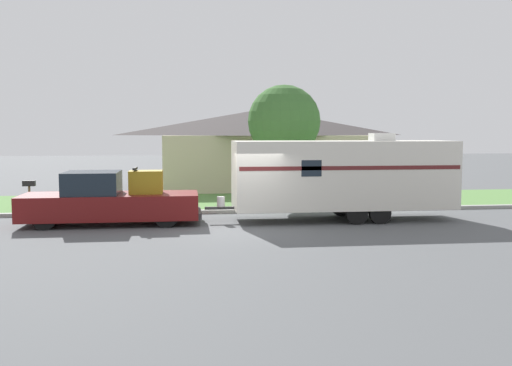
# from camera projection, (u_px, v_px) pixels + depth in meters

# --- Properties ---
(ground_plane) EXTENTS (120.00, 120.00, 0.00)m
(ground_plane) POSITION_uv_depth(u_px,v_px,m) (248.00, 229.00, 19.05)
(ground_plane) COLOR #515456
(curb_strip) EXTENTS (80.00, 0.30, 0.14)m
(curb_strip) POSITION_uv_depth(u_px,v_px,m) (238.00, 211.00, 22.75)
(curb_strip) COLOR #999993
(curb_strip) RESTS_ON ground_plane
(lawn_strip) EXTENTS (80.00, 7.00, 0.03)m
(lawn_strip) POSITION_uv_depth(u_px,v_px,m) (230.00, 201.00, 26.36)
(lawn_strip) COLOR #568442
(lawn_strip) RESTS_ON ground_plane
(house_across_street) EXTENTS (12.12, 8.28, 4.53)m
(house_across_street) POSITION_uv_depth(u_px,v_px,m) (261.00, 147.00, 33.44)
(house_across_street) COLOR beige
(house_across_street) RESTS_ON ground_plane
(pickup_truck) EXTENTS (6.16, 2.06, 2.00)m
(pickup_truck) POSITION_uv_depth(u_px,v_px,m) (110.00, 201.00, 19.86)
(pickup_truck) COLOR black
(pickup_truck) RESTS_ON ground_plane
(travel_trailer) EXTENTS (9.05, 2.35, 3.18)m
(travel_trailer) POSITION_uv_depth(u_px,v_px,m) (343.00, 175.00, 20.81)
(travel_trailer) COLOR black
(travel_trailer) RESTS_ON ground_plane
(mailbox) EXTENTS (0.48, 0.20, 1.30)m
(mailbox) POSITION_uv_depth(u_px,v_px,m) (29.00, 188.00, 22.67)
(mailbox) COLOR brown
(mailbox) RESTS_ON ground_plane
(tree_in_yard) EXTENTS (3.17, 3.17, 5.27)m
(tree_in_yard) POSITION_uv_depth(u_px,v_px,m) (284.00, 122.00, 24.82)
(tree_in_yard) COLOR brown
(tree_in_yard) RESTS_ON ground_plane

